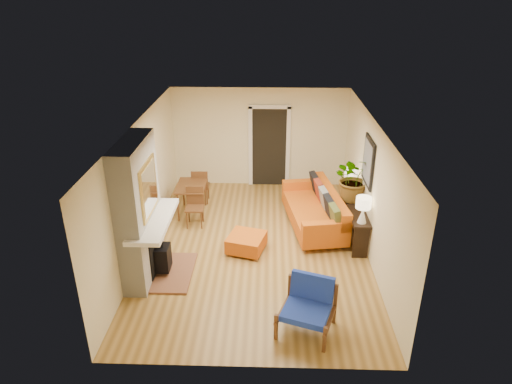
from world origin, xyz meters
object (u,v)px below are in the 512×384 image
sofa (317,210)px  console_table (355,212)px  lamp_far (351,177)px  dining_table (195,191)px  lamp_near (363,207)px  houseplant (355,178)px  blue_chair (309,303)px  ottoman (246,242)px

sofa → console_table: size_ratio=1.32×
lamp_far → console_table: bearing=-90.0°
dining_table → lamp_near: bearing=-25.8°
sofa → lamp_far: (0.74, 0.31, 0.66)m
lamp_far → houseplant: (-0.01, -0.44, 0.17)m
blue_chair → dining_table: dining_table is taller
lamp_near → houseplant: houseplant is taller
blue_chair → ottoman: bearing=116.2°
dining_table → lamp_far: 3.58m
sofa → houseplant: houseplant is taller
console_table → lamp_far: size_ratio=3.43×
houseplant → sofa: bearing=169.9°
ottoman → houseplant: 2.65m
dining_table → console_table: size_ratio=0.88×
sofa → houseplant: bearing=-10.1°
sofa → console_table: 0.87m
blue_chair → houseplant: size_ratio=1.01×
lamp_near → dining_table: bearing=154.2°
lamp_far → blue_chair: bearing=-108.0°
sofa → dining_table: size_ratio=1.50×
ottoman → blue_chair: blue_chair is taller
lamp_near → ottoman: bearing=178.5°
console_table → lamp_far: bearing=90.0°
ottoman → sofa: bearing=35.9°
blue_chair → lamp_far: size_ratio=1.88×
sofa → blue_chair: 3.33m
ottoman → console_table: console_table is taller
sofa → ottoman: 1.88m
ottoman → blue_chair: 2.46m
console_table → lamp_near: lamp_near is taller
blue_chair → dining_table: (-2.37, 3.84, 0.12)m
blue_chair → houseplant: bearing=69.8°
blue_chair → lamp_far: lamp_far is taller
sofa → houseplant: size_ratio=2.42×
console_table → houseplant: bearing=91.9°
console_table → lamp_near: 0.87m
lamp_near → lamp_far: size_ratio=1.00×
ottoman → blue_chair: bearing=-63.8°
sofa → blue_chair: bearing=-97.6°
blue_chair → houseplant: 3.46m
houseplant → ottoman: bearing=-156.6°
ottoman → blue_chair: (1.08, -2.20, 0.25)m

